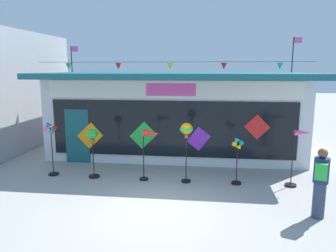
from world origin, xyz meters
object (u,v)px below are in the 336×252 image
object	(u,v)px
wind_spinner_center_right	(186,134)
wind_spinner_right	(237,155)
wind_spinner_left	(93,141)
wind_spinner_center_left	(150,141)
wind_spinner_far_right	(298,150)
kite_shop_building	(177,111)
person_near_camera	(320,182)
wind_spinner_far_left	(51,142)

from	to	relation	value
wind_spinner_center_right	wind_spinner_right	xyz separation A→B (m)	(1.53, -0.01, -0.61)
wind_spinner_left	wind_spinner_center_left	size ratio (longest dim) A/B	0.98
wind_spinner_left	wind_spinner_right	world-z (taller)	wind_spinner_left
wind_spinner_far_right	wind_spinner_center_left	bearing A→B (deg)	-179.99
kite_shop_building	person_near_camera	bearing A→B (deg)	-56.85
kite_shop_building	wind_spinner_center_left	size ratio (longest dim) A/B	6.18
wind_spinner_left	wind_spinner_center_right	distance (m)	3.00
wind_spinner_far_right	person_near_camera	distance (m)	2.08
kite_shop_building	wind_spinner_center_right	world-z (taller)	kite_shop_building
wind_spinner_left	wind_spinner_center_left	world-z (taller)	wind_spinner_center_left
wind_spinner_far_left	wind_spinner_left	world-z (taller)	wind_spinner_far_left
wind_spinner_right	person_near_camera	bearing A→B (deg)	-49.86
wind_spinner_left	wind_spinner_right	distance (m)	4.52
wind_spinner_right	wind_spinner_left	bearing A→B (deg)	178.82
kite_shop_building	wind_spinner_right	bearing A→B (deg)	-60.95
wind_spinner_left	wind_spinner_right	size ratio (longest dim) A/B	1.10
wind_spinner_center_left	person_near_camera	bearing A→B (deg)	-25.37
wind_spinner_far_right	kite_shop_building	bearing A→B (deg)	135.32
wind_spinner_center_right	wind_spinner_right	distance (m)	1.65
wind_spinner_far_left	wind_spinner_center_left	size ratio (longest dim) A/B	1.09
kite_shop_building	wind_spinner_far_left	distance (m)	5.37
wind_spinner_left	wind_spinner_far_right	world-z (taller)	wind_spinner_far_right
wind_spinner_center_left	person_near_camera	world-z (taller)	person_near_camera
wind_spinner_center_right	wind_spinner_far_right	distance (m)	3.31
person_near_camera	wind_spinner_right	bearing A→B (deg)	-29.39
kite_shop_building	wind_spinner_center_right	distance (m)	3.99
wind_spinner_right	person_near_camera	distance (m)	2.65
wind_spinner_center_right	wind_spinner_far_left	bearing A→B (deg)	178.52
person_near_camera	wind_spinner_far_left	bearing A→B (deg)	4.70
wind_spinner_center_right	wind_spinner_far_right	bearing A→B (deg)	0.53
wind_spinner_right	wind_spinner_far_right	xyz separation A→B (m)	(1.75, 0.04, 0.19)
wind_spinner_left	person_near_camera	xyz separation A→B (m)	(6.22, -2.12, -0.31)
person_near_camera	wind_spinner_center_right	bearing A→B (deg)	-11.74
wind_spinner_center_left	person_near_camera	size ratio (longest dim) A/B	0.97
wind_spinner_left	person_near_camera	size ratio (longest dim) A/B	0.95
wind_spinner_center_left	wind_spinner_center_right	size ratio (longest dim) A/B	0.87
wind_spinner_far_left	person_near_camera	distance (m)	7.93
wind_spinner_left	wind_spinner_center_right	xyz separation A→B (m)	(2.98, -0.08, 0.33)
wind_spinner_left	wind_spinner_center_left	xyz separation A→B (m)	(1.85, -0.05, 0.08)
kite_shop_building	wind_spinner_far_left	world-z (taller)	kite_shop_building
kite_shop_building	person_near_camera	size ratio (longest dim) A/B	5.98
wind_spinner_left	wind_spinner_center_left	distance (m)	1.86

